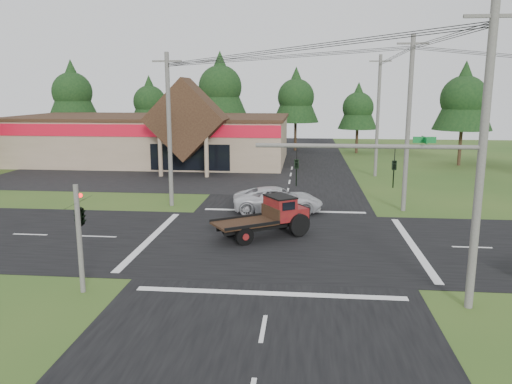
# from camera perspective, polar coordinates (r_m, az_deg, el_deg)

# --- Properties ---
(ground) EXTENTS (120.00, 120.00, 0.00)m
(ground) POSITION_cam_1_polar(r_m,az_deg,el_deg) (26.86, 2.62, -5.74)
(ground) COLOR #2B4E1C
(ground) RESTS_ON ground
(road_ns) EXTENTS (12.00, 120.00, 0.02)m
(road_ns) POSITION_cam_1_polar(r_m,az_deg,el_deg) (26.86, 2.62, -5.72)
(road_ns) COLOR black
(road_ns) RESTS_ON ground
(road_ew) EXTENTS (120.00, 12.00, 0.02)m
(road_ew) POSITION_cam_1_polar(r_m,az_deg,el_deg) (26.86, 2.62, -5.72)
(road_ew) COLOR black
(road_ew) RESTS_ON ground
(parking_apron) EXTENTS (28.00, 14.00, 0.02)m
(parking_apron) POSITION_cam_1_polar(r_m,az_deg,el_deg) (47.83, -13.13, 1.63)
(parking_apron) COLOR black
(parking_apron) RESTS_ON ground
(cvs_building) EXTENTS (30.40, 18.20, 9.19)m
(cvs_building) POSITION_cam_1_polar(r_m,az_deg,el_deg) (57.98, -11.54, 6.14)
(cvs_building) COLOR gray
(cvs_building) RESTS_ON ground
(traffic_signal_mast) EXTENTS (8.12, 0.24, 7.00)m
(traffic_signal_mast) POSITION_cam_1_polar(r_m,az_deg,el_deg) (19.01, 19.28, 0.15)
(traffic_signal_mast) COLOR #595651
(traffic_signal_mast) RESTS_ON ground
(traffic_signal_corner) EXTENTS (0.53, 2.48, 4.40)m
(traffic_signal_corner) POSITION_cam_1_polar(r_m,az_deg,el_deg) (20.78, -19.57, -1.49)
(traffic_signal_corner) COLOR #595651
(traffic_signal_corner) RESTS_ON ground
(utility_pole_nr) EXTENTS (2.00, 0.30, 11.00)m
(utility_pole_nr) POSITION_cam_1_polar(r_m,az_deg,el_deg) (19.30, 24.39, 3.59)
(utility_pole_nr) COLOR #595651
(utility_pole_nr) RESTS_ON ground
(utility_pole_nw) EXTENTS (2.00, 0.30, 10.50)m
(utility_pole_nw) POSITION_cam_1_polar(r_m,az_deg,el_deg) (34.98, -9.89, 7.12)
(utility_pole_nw) COLOR #595651
(utility_pole_nw) RESTS_ON ground
(utility_pole_ne) EXTENTS (2.00, 0.30, 11.50)m
(utility_pole_ne) POSITION_cam_1_polar(r_m,az_deg,el_deg) (34.35, 17.01, 7.55)
(utility_pole_ne) COLOR #595651
(utility_pole_ne) RESTS_ON ground
(utility_pole_n) EXTENTS (2.00, 0.30, 11.20)m
(utility_pole_n) POSITION_cam_1_polar(r_m,az_deg,el_deg) (48.15, 13.76, 8.53)
(utility_pole_n) COLOR #595651
(utility_pole_n) RESTS_ON ground
(tree_row_a) EXTENTS (6.72, 6.72, 12.12)m
(tree_row_a) POSITION_cam_1_polar(r_m,az_deg,el_deg) (72.70, -20.27, 10.87)
(tree_row_a) COLOR #332316
(tree_row_a) RESTS_ON ground
(tree_row_b) EXTENTS (5.60, 5.60, 10.10)m
(tree_row_b) POSITION_cam_1_polar(r_m,az_deg,el_deg) (70.91, -12.07, 10.23)
(tree_row_b) COLOR #332316
(tree_row_b) RESTS_ON ground
(tree_row_c) EXTENTS (7.28, 7.28, 13.13)m
(tree_row_c) POSITION_cam_1_polar(r_m,az_deg,el_deg) (67.58, -4.11, 12.11)
(tree_row_c) COLOR #332316
(tree_row_c) RESTS_ON ground
(tree_row_d) EXTENTS (6.16, 6.16, 11.11)m
(tree_row_d) POSITION_cam_1_polar(r_m,az_deg,el_deg) (67.64, 4.59, 10.96)
(tree_row_d) COLOR #332316
(tree_row_d) RESTS_ON ground
(tree_row_e) EXTENTS (5.04, 5.04, 9.09)m
(tree_row_e) POSITION_cam_1_polar(r_m,az_deg,el_deg) (66.00, 11.59, 9.59)
(tree_row_e) COLOR #332316
(tree_row_e) RESTS_ON ground
(tree_side_ne) EXTENTS (6.16, 6.16, 11.11)m
(tree_side_ne) POSITION_cam_1_polar(r_m,az_deg,el_deg) (58.09, 22.68, 10.05)
(tree_side_ne) COLOR #332316
(tree_side_ne) RESTS_ON ground
(antique_flatbed_truck) EXTENTS (5.67, 4.74, 2.27)m
(antique_flatbed_truck) POSITION_cam_1_polar(r_m,az_deg,el_deg) (27.42, 0.81, -2.90)
(antique_flatbed_truck) COLOR #600D16
(antique_flatbed_truck) RESTS_ON ground
(white_pickup) EXTENTS (6.22, 3.42, 1.65)m
(white_pickup) POSITION_cam_1_polar(r_m,az_deg,el_deg) (33.28, 2.52, -0.89)
(white_pickup) COLOR silver
(white_pickup) RESTS_ON ground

